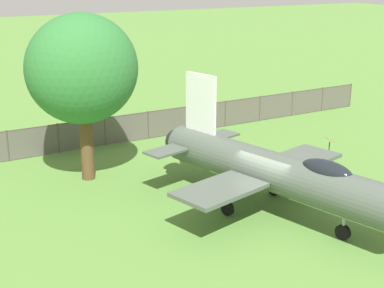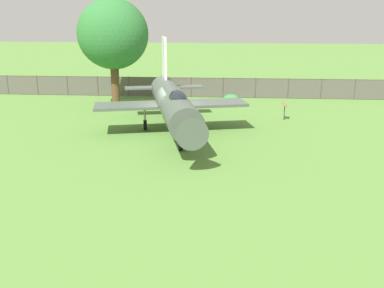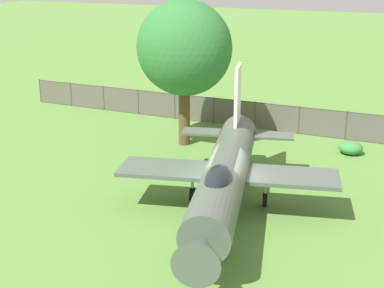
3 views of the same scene
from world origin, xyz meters
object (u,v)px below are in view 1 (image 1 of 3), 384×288
(shrub_near_fence, at_px, (218,135))
(info_plaque, at_px, (330,143))
(display_jet, at_px, (281,173))
(shade_tree, at_px, (82,70))

(shrub_near_fence, bearing_deg, info_plaque, 123.37)
(display_jet, xyz_separation_m, info_plaque, (-6.65, -4.58, -1.00))
(shade_tree, relative_size, shrub_near_fence, 6.24)
(shrub_near_fence, bearing_deg, display_jet, 73.11)
(shade_tree, distance_m, info_plaque, 13.40)
(shrub_near_fence, distance_m, info_plaque, 6.56)
(display_jet, distance_m, shrub_near_fence, 10.60)
(display_jet, bearing_deg, shade_tree, -159.84)
(display_jet, height_order, info_plaque, display_jet)
(display_jet, height_order, shrub_near_fence, display_jet)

